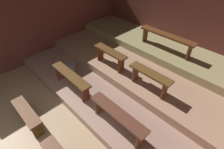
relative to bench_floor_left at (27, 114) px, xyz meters
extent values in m
cube|color=tan|center=(0.71, 2.21, -0.40)|extent=(7.12, 6.29, 0.08)
cube|color=brown|center=(0.71, 4.99, 0.76)|extent=(7.12, 0.06, 2.25)
cube|color=brown|center=(-2.48, 2.21, 0.76)|extent=(0.06, 6.29, 2.25)
cube|color=#A27E6D|center=(0.71, 2.90, -0.25)|extent=(6.32, 4.12, 0.23)
cube|color=tan|center=(0.71, 3.52, -0.03)|extent=(6.32, 2.87, 0.23)
cube|color=tan|center=(0.71, 4.22, 0.20)|extent=(6.32, 1.47, 0.23)
cube|color=brown|center=(0.00, 0.00, 0.10)|extent=(1.04, 0.26, 0.05)
cube|color=#54411A|center=(-0.40, 0.00, -0.15)|extent=(0.05, 0.21, 0.44)
cube|color=#54411A|center=(0.40, 0.00, -0.15)|extent=(0.05, 0.21, 0.44)
cube|color=brown|center=(-0.12, 1.25, 0.32)|extent=(1.39, 0.26, 0.05)
cube|color=brown|center=(-0.69, 1.25, 0.08)|extent=(0.05, 0.21, 0.44)
cube|color=brown|center=(0.46, 1.25, 0.08)|extent=(0.05, 0.21, 0.44)
cube|color=brown|center=(1.53, 1.25, 0.32)|extent=(1.39, 0.26, 0.05)
cube|color=brown|center=(0.96, 1.25, 0.08)|extent=(0.05, 0.21, 0.44)
cube|color=brown|center=(2.11, 1.25, 0.08)|extent=(0.05, 0.21, 0.44)
cube|color=brown|center=(0.03, 2.49, 0.55)|extent=(1.09, 0.26, 0.05)
cube|color=#5E2D16|center=(-0.40, 2.49, 0.30)|extent=(0.05, 0.21, 0.44)
cube|color=#5E2D16|center=(0.46, 2.49, 0.30)|extent=(0.05, 0.21, 0.44)
cube|color=brown|center=(1.39, 2.49, 0.55)|extent=(1.09, 0.26, 0.05)
cube|color=brown|center=(0.96, 2.49, 0.30)|extent=(0.05, 0.21, 0.44)
cube|color=brown|center=(1.81, 2.49, 0.30)|extent=(0.05, 0.21, 0.44)
cube|color=#5C3117|center=(0.82, 4.04, 0.77)|extent=(1.75, 0.26, 0.05)
cube|color=brown|center=(0.07, 4.04, 0.53)|extent=(0.05, 0.21, 0.44)
cube|color=brown|center=(1.57, 4.04, 0.53)|extent=(0.05, 0.21, 0.44)
cylinder|color=gray|center=(-0.82, 1.67, -0.02)|extent=(0.29, 0.29, 0.24)
camera|label=1|loc=(2.96, -0.31, 3.01)|focal=27.29mm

